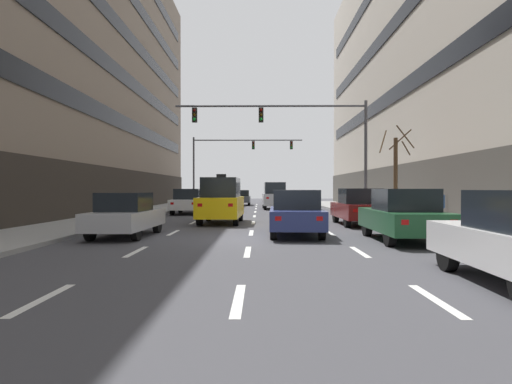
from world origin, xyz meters
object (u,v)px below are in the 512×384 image
object	(u,v)px
pedestrian_1	(438,207)
traffic_signal_0	(299,130)
car_driving_5	(274,196)
car_driving_6	(126,215)
car_parked_1	(403,215)
pedestrian_0	(493,211)
car_driving_1	(242,198)
street_tree_0	(396,173)
car_driving_2	(199,200)
car_parked_2	(359,207)
car_driving_3	(296,213)
car_driving_4	(189,202)
taxi_driving_0	(221,201)
traffic_signal_1	(231,154)

from	to	relation	value
pedestrian_1	traffic_signal_0	bearing A→B (deg)	119.55
car_driving_5	car_driving_6	bearing A→B (deg)	-106.15
car_parked_1	pedestrian_0	distance (m)	2.95
car_driving_1	car_driving_6	bearing A→B (deg)	-95.70
car_driving_1	street_tree_0	world-z (taller)	street_tree_0
car_driving_2	car_parked_2	xyz separation A→B (m)	(9.64, -14.31, 0.06)
car_driving_3	car_driving_6	distance (m)	6.14
car_driving_1	car_driving_5	bearing A→B (deg)	-69.55
car_driving_4	car_parked_2	distance (m)	12.95
pedestrian_1	car_driving_2	bearing A→B (deg)	123.43
car_driving_2	street_tree_0	distance (m)	17.02
car_driving_1	traffic_signal_0	bearing A→B (deg)	-78.09
car_driving_2	car_driving_5	world-z (taller)	car_driving_5
car_driving_2	pedestrian_0	xyz separation A→B (m)	(12.58, -20.52, 0.20)
street_tree_0	pedestrian_0	xyz separation A→B (m)	(0.39, -8.78, -1.55)
car_driving_4	car_parked_2	size ratio (longest dim) A/B	0.99
car_driving_5	car_driving_6	xyz separation A→B (m)	(-6.04, -20.84, -0.34)
pedestrian_1	car_driving_4	bearing A→B (deg)	133.55
taxi_driving_0	traffic_signal_1	world-z (taller)	traffic_signal_1
car_driving_4	pedestrian_0	world-z (taller)	car_driving_4
pedestrian_0	pedestrian_1	size ratio (longest dim) A/B	0.97
car_driving_6	pedestrian_1	distance (m)	11.80
car_driving_4	car_driving_5	xyz separation A→B (m)	(6.09, 7.08, 0.28)
car_driving_1	car_driving_3	distance (m)	28.92
car_driving_6	car_parked_1	distance (m)	9.57
taxi_driving_0	car_parked_2	xyz separation A→B (m)	(6.62, -0.96, -0.27)
car_driving_1	traffic_signal_0	distance (m)	20.51
car_driving_3	car_driving_4	bearing A→B (deg)	114.93
traffic_signal_0	street_tree_0	world-z (taller)	traffic_signal_0
car_driving_3	traffic_signal_1	size ratio (longest dim) A/B	0.40
pedestrian_0	car_driving_4	bearing A→B (deg)	129.92
car_driving_5	pedestrian_1	xyz separation A→B (m)	(5.68, -19.47, -0.09)
car_driving_4	traffic_signal_0	bearing A→B (deg)	-30.32
car_driving_2	pedestrian_1	world-z (taller)	pedestrian_1
traffic_signal_1	pedestrian_1	size ratio (longest dim) A/B	7.29
street_tree_0	car_driving_3	bearing A→B (deg)	-129.81
car_driving_1	car_driving_6	size ratio (longest dim) A/B	0.99
pedestrian_0	pedestrian_1	distance (m)	2.65
car_driving_4	pedestrian_1	world-z (taller)	car_driving_4
car_driving_1	car_driving_2	size ratio (longest dim) A/B	0.96
traffic_signal_0	pedestrian_0	size ratio (longest dim) A/B	7.39
car_driving_2	taxi_driving_0	bearing A→B (deg)	-77.26
car_driving_3	pedestrian_0	distance (m)	6.54
car_parked_1	traffic_signal_1	bearing A→B (deg)	104.31
car_driving_2	car_driving_6	world-z (taller)	car_driving_2
car_parked_2	car_driving_3	bearing A→B (deg)	-126.61
car_parked_2	traffic_signal_0	world-z (taller)	traffic_signal_0
car_driving_2	traffic_signal_0	bearing A→B (deg)	-53.54
car_parked_2	street_tree_0	size ratio (longest dim) A/B	0.95
taxi_driving_0	car_parked_2	distance (m)	6.70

